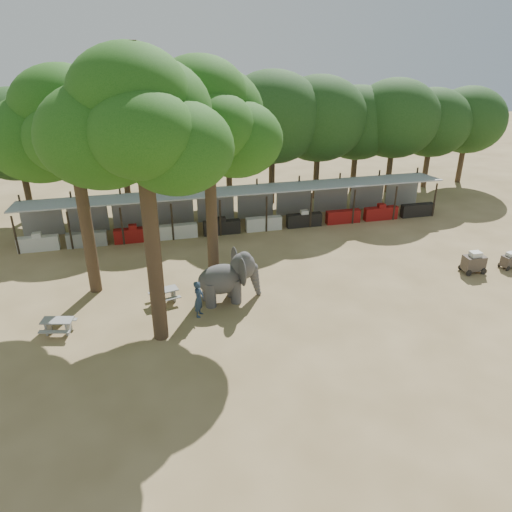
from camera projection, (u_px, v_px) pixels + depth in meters
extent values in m
plane|color=brown|center=(305.00, 344.00, 21.47)|extent=(100.00, 100.00, 0.00)
cube|color=#93969B|center=(239.00, 190.00, 32.70)|extent=(28.00, 2.99, 0.39)
cylinder|color=#2D2319|center=(35.00, 234.00, 29.44)|extent=(0.12, 0.12, 2.40)
cylinder|color=#2D2319|center=(41.00, 215.00, 31.73)|extent=(0.12, 0.12, 2.80)
cube|color=silver|center=(38.00, 244.00, 29.98)|extent=(2.38, 0.50, 0.90)
cube|color=gray|center=(42.00, 221.00, 31.85)|extent=(2.52, 0.12, 2.00)
cylinder|color=#2D2319|center=(85.00, 229.00, 30.02)|extent=(0.12, 0.12, 2.40)
cylinder|color=#2D2319|center=(87.00, 211.00, 32.31)|extent=(0.12, 0.12, 2.80)
cube|color=gray|center=(87.00, 239.00, 30.57)|extent=(2.38, 0.50, 0.90)
cube|color=gray|center=(88.00, 217.00, 32.44)|extent=(2.52, 0.12, 2.00)
cylinder|color=#2D2319|center=(132.00, 225.00, 30.61)|extent=(0.12, 0.12, 2.40)
cylinder|color=#2D2319|center=(131.00, 208.00, 32.90)|extent=(0.12, 0.12, 2.80)
cube|color=maroon|center=(134.00, 235.00, 31.15)|extent=(2.38, 0.50, 0.90)
cube|color=gray|center=(132.00, 214.00, 33.02)|extent=(2.52, 0.12, 2.00)
cylinder|color=#2D2319|center=(178.00, 222.00, 31.19)|extent=(0.12, 0.12, 2.40)
cylinder|color=#2D2319|center=(174.00, 205.00, 33.48)|extent=(0.12, 0.12, 2.80)
cube|color=silver|center=(179.00, 231.00, 31.73)|extent=(2.38, 0.50, 0.90)
cube|color=gray|center=(175.00, 210.00, 33.61)|extent=(2.52, 0.12, 2.00)
cylinder|color=#2D2319|center=(222.00, 218.00, 31.78)|extent=(0.12, 0.12, 2.40)
cylinder|color=#2D2319|center=(215.00, 201.00, 34.06)|extent=(0.12, 0.12, 2.80)
cube|color=black|center=(222.00, 227.00, 32.32)|extent=(2.38, 0.50, 0.90)
cube|color=gray|center=(216.00, 207.00, 34.19)|extent=(2.52, 0.12, 2.00)
cylinder|color=#2D2319|center=(265.00, 214.00, 32.36)|extent=(0.12, 0.12, 2.40)
cylinder|color=#2D2319|center=(255.00, 198.00, 34.65)|extent=(0.12, 0.12, 2.80)
cube|color=silver|center=(264.00, 224.00, 32.90)|extent=(2.38, 0.50, 0.90)
cube|color=gray|center=(255.00, 204.00, 34.78)|extent=(2.52, 0.12, 2.00)
cylinder|color=#2D2319|center=(306.00, 211.00, 32.95)|extent=(0.12, 0.12, 2.40)
cylinder|color=#2D2319|center=(294.00, 195.00, 35.23)|extent=(0.12, 0.12, 2.80)
cube|color=black|center=(304.00, 220.00, 33.49)|extent=(2.38, 0.50, 0.90)
cube|color=gray|center=(294.00, 201.00, 35.36)|extent=(2.52, 0.12, 2.00)
cylinder|color=#2D2319|center=(345.00, 208.00, 33.53)|extent=(0.12, 0.12, 2.40)
cylinder|color=#2D2319|center=(331.00, 192.00, 35.82)|extent=(0.12, 0.12, 2.80)
cube|color=maroon|center=(343.00, 217.00, 34.07)|extent=(2.38, 0.50, 0.90)
cube|color=gray|center=(331.00, 198.00, 35.95)|extent=(2.52, 0.12, 2.00)
cylinder|color=#2D2319|center=(384.00, 204.00, 34.12)|extent=(0.12, 0.12, 2.40)
cylinder|color=#2D2319|center=(367.00, 190.00, 36.40)|extent=(0.12, 0.12, 2.80)
cube|color=maroon|center=(381.00, 213.00, 34.66)|extent=(2.38, 0.50, 0.90)
cube|color=gray|center=(367.00, 195.00, 36.53)|extent=(2.52, 0.12, 2.00)
cylinder|color=#2D2319|center=(420.00, 201.00, 34.70)|extent=(0.12, 0.12, 2.40)
cylinder|color=#2D2319|center=(402.00, 187.00, 36.99)|extent=(0.12, 0.12, 2.80)
cube|color=black|center=(417.00, 210.00, 35.24)|extent=(2.38, 0.50, 0.90)
cube|color=gray|center=(402.00, 192.00, 37.12)|extent=(2.52, 0.12, 2.00)
cylinder|color=#332316|center=(83.00, 206.00, 23.77)|extent=(0.60, 0.60, 9.20)
cone|color=#332316|center=(68.00, 107.00, 21.79)|extent=(0.57, 0.57, 2.88)
ellipsoid|color=#15460E|center=(41.00, 138.00, 22.36)|extent=(4.80, 4.80, 3.94)
ellipsoid|color=#15460E|center=(101.00, 149.00, 22.28)|extent=(4.20, 4.20, 3.44)
ellipsoid|color=#15460E|center=(77.00, 120.00, 23.14)|extent=(5.20, 5.20, 4.26)
ellipsoid|color=#15460E|center=(69.00, 137.00, 21.11)|extent=(3.80, 3.80, 3.12)
ellipsoid|color=#15460E|center=(61.00, 106.00, 21.90)|extent=(4.40, 4.40, 3.61)
cylinder|color=#332316|center=(151.00, 227.00, 19.74)|extent=(0.64, 0.64, 10.40)
cone|color=#332316|center=(137.00, 90.00, 17.51)|extent=(0.61, 0.61, 3.25)
ellipsoid|color=#15460E|center=(102.00, 135.00, 18.15)|extent=(4.80, 4.80, 3.94)
ellipsoid|color=#15460E|center=(177.00, 148.00, 18.07)|extent=(4.20, 4.20, 3.44)
ellipsoid|color=#15460E|center=(145.00, 113.00, 18.93)|extent=(5.20, 5.20, 4.26)
ellipsoid|color=#15460E|center=(142.00, 134.00, 16.91)|extent=(3.80, 3.80, 3.12)
ellipsoid|color=#15460E|center=(129.00, 94.00, 17.69)|extent=(4.40, 4.40, 3.61)
cylinder|color=#332316|center=(211.00, 199.00, 24.05)|extent=(0.56, 0.56, 9.60)
cone|color=#332316|center=(207.00, 96.00, 21.99)|extent=(0.53, 0.53, 3.00)
ellipsoid|color=#15460E|center=(176.00, 129.00, 22.58)|extent=(4.80, 4.80, 3.94)
ellipsoid|color=#15460E|center=(237.00, 139.00, 22.51)|extent=(4.20, 4.20, 3.44)
ellipsoid|color=#15460E|center=(208.00, 111.00, 23.36)|extent=(5.20, 5.20, 4.26)
ellipsoid|color=#15460E|center=(212.00, 127.00, 21.34)|extent=(3.80, 3.80, 3.12)
ellipsoid|color=#15460E|center=(199.00, 96.00, 22.13)|extent=(4.40, 4.40, 3.61)
cylinder|color=#332316|center=(37.00, 191.00, 34.58)|extent=(0.44, 0.44, 3.74)
ellipsoid|color=black|center=(26.00, 138.00, 33.01)|extent=(6.46, 5.95, 5.61)
cylinder|color=#332316|center=(87.00, 188.00, 35.27)|extent=(0.44, 0.44, 3.74)
ellipsoid|color=black|center=(79.00, 136.00, 33.71)|extent=(6.46, 5.95, 5.61)
cylinder|color=#332316|center=(135.00, 185.00, 35.97)|extent=(0.44, 0.44, 3.74)
ellipsoid|color=black|center=(129.00, 133.00, 34.40)|extent=(6.46, 5.95, 5.61)
cylinder|color=#332316|center=(181.00, 181.00, 36.67)|extent=(0.44, 0.44, 3.74)
ellipsoid|color=black|center=(178.00, 131.00, 35.10)|extent=(6.46, 5.95, 5.61)
cylinder|color=#332316|center=(226.00, 178.00, 37.36)|extent=(0.44, 0.44, 3.74)
ellipsoid|color=black|center=(225.00, 129.00, 35.79)|extent=(6.46, 5.95, 5.61)
cylinder|color=#332316|center=(269.00, 175.00, 38.06)|extent=(0.44, 0.44, 3.74)
ellipsoid|color=black|center=(269.00, 127.00, 36.49)|extent=(6.46, 5.95, 5.61)
cylinder|color=#332316|center=(310.00, 173.00, 38.75)|extent=(0.44, 0.44, 3.74)
ellipsoid|color=black|center=(313.00, 125.00, 37.19)|extent=(6.46, 5.95, 5.61)
cylinder|color=#332316|center=(350.00, 170.00, 39.45)|extent=(0.44, 0.44, 3.74)
ellipsoid|color=black|center=(354.00, 123.00, 37.88)|extent=(6.46, 5.95, 5.61)
cylinder|color=#332316|center=(389.00, 167.00, 40.15)|extent=(0.44, 0.44, 3.74)
ellipsoid|color=black|center=(394.00, 121.00, 38.58)|extent=(6.46, 5.95, 5.61)
cylinder|color=#332316|center=(426.00, 165.00, 40.84)|extent=(0.44, 0.44, 3.74)
ellipsoid|color=black|center=(433.00, 119.00, 39.27)|extent=(6.46, 5.95, 5.61)
cylinder|color=#332316|center=(462.00, 162.00, 41.54)|extent=(0.44, 0.44, 3.74)
ellipsoid|color=black|center=(470.00, 118.00, 39.97)|extent=(6.46, 5.95, 5.61)
ellipsoid|color=#3E3B3C|center=(221.00, 279.00, 24.27)|extent=(2.42, 1.54, 1.50)
cylinder|color=#3E3B3C|center=(211.00, 295.00, 24.03)|extent=(0.58, 0.58, 1.26)
cylinder|color=#3E3B3C|center=(207.00, 288.00, 24.64)|extent=(0.58, 0.58, 1.26)
cylinder|color=#3E3B3C|center=(236.00, 291.00, 24.39)|extent=(0.58, 0.58, 1.26)
cylinder|color=#3E3B3C|center=(232.00, 284.00, 25.00)|extent=(0.58, 0.58, 1.26)
ellipsoid|color=#3E3B3C|center=(243.00, 266.00, 24.35)|extent=(1.36, 1.14, 1.39)
ellipsoid|color=#3E3B3C|center=(243.00, 272.00, 23.69)|extent=(0.31, 1.15, 1.42)
ellipsoid|color=#3E3B3C|center=(235.00, 260.00, 24.85)|extent=(0.31, 1.15, 1.42)
cone|color=#3E3B3C|center=(256.00, 281.00, 24.95)|extent=(0.62, 0.62, 1.57)
imported|color=#26384C|center=(199.00, 299.00, 23.16)|extent=(0.67, 0.77, 1.80)
cube|color=gray|center=(57.00, 320.00, 21.97)|extent=(1.46, 0.93, 0.05)
cube|color=gray|center=(48.00, 327.00, 22.11)|extent=(0.21, 0.55, 0.63)
cube|color=gray|center=(69.00, 327.00, 22.11)|extent=(0.21, 0.55, 0.63)
cube|color=gray|center=(54.00, 332.00, 21.64)|extent=(1.37, 0.54, 0.05)
cube|color=gray|center=(62.00, 319.00, 22.53)|extent=(1.37, 0.54, 0.05)
cube|color=gray|center=(164.00, 290.00, 24.42)|extent=(1.45, 0.93, 0.05)
cube|color=gray|center=(156.00, 298.00, 24.38)|extent=(0.22, 0.54, 0.63)
cube|color=gray|center=(173.00, 294.00, 24.75)|extent=(0.22, 0.54, 0.63)
cube|color=gray|center=(168.00, 299.00, 24.14)|extent=(1.36, 0.54, 0.04)
cube|color=gray|center=(161.00, 291.00, 24.93)|extent=(1.36, 0.54, 0.04)
cube|color=#3D3229|center=(474.00, 263.00, 27.34)|extent=(1.16, 0.71, 0.80)
cylinder|color=black|center=(469.00, 273.00, 27.09)|extent=(0.34, 0.08, 0.34)
cylinder|color=black|center=(484.00, 272.00, 27.27)|extent=(0.34, 0.08, 0.34)
cylinder|color=black|center=(461.00, 267.00, 27.76)|extent=(0.34, 0.08, 0.34)
cylinder|color=black|center=(476.00, 265.00, 27.93)|extent=(0.34, 0.08, 0.34)
cube|color=silver|center=(475.00, 254.00, 27.12)|extent=(0.58, 0.47, 0.29)
cube|color=#3D3229|center=(509.00, 261.00, 27.91)|extent=(0.96, 0.70, 0.61)
cylinder|color=black|center=(508.00, 269.00, 27.67)|extent=(0.26, 0.11, 0.26)
cylinder|color=black|center=(499.00, 265.00, 28.13)|extent=(0.26, 0.11, 0.26)
cylinder|color=black|center=(508.00, 262.00, 28.41)|extent=(0.26, 0.11, 0.26)
cube|color=silver|center=(511.00, 254.00, 27.74)|extent=(0.50, 0.43, 0.22)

